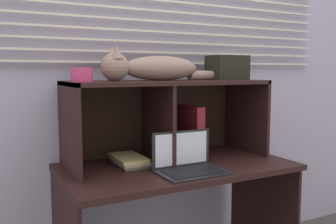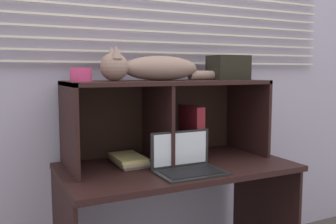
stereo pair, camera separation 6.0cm
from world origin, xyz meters
TOP-DOWN VIEW (x-y plane):
  - back_panel_with_blinds at (0.00, 0.55)m, footprint 4.40×0.08m
  - desk at (0.00, 0.17)m, footprint 1.25×0.68m
  - hutch_shelf_unit at (-0.01, 0.32)m, footprint 1.14×0.43m
  - cat at (-0.10, 0.28)m, footprint 0.80×0.16m
  - laptop at (-0.02, 0.01)m, footprint 0.34×0.23m
  - binder_upright at (0.15, 0.28)m, footprint 0.05×0.23m
  - book_stack at (-0.24, 0.28)m, footprint 0.16×0.27m
  - small_basket at (-0.49, 0.28)m, footprint 0.11×0.11m
  - storage_box at (0.41, 0.28)m, footprint 0.23×0.16m

SIDE VIEW (x-z plane):
  - desk at x=0.00m, z-range 0.21..0.95m
  - book_stack at x=-0.24m, z-range 0.73..0.78m
  - laptop at x=-0.02m, z-range 0.67..0.87m
  - binder_upright at x=0.15m, z-range 0.73..1.04m
  - hutch_shelf_unit at x=-0.01m, z-range 0.82..1.28m
  - small_basket at x=-0.49m, z-range 1.19..1.26m
  - back_panel_with_blinds at x=0.00m, z-range 0.01..2.51m
  - cat at x=-0.10m, z-range 1.17..1.35m
  - storage_box at x=0.41m, z-range 1.19..1.34m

